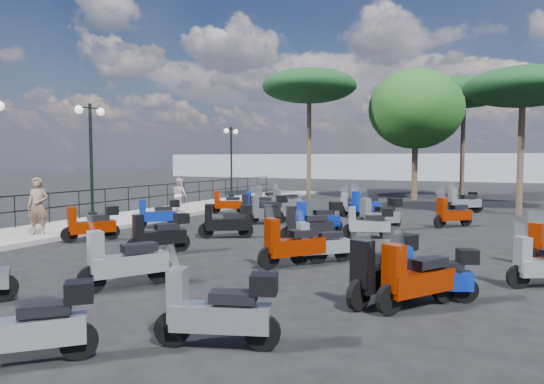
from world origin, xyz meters
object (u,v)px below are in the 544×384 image
at_px(scooter_16, 353,205).
at_px(woman, 38,206).
at_px(scooter_8, 227,222).
at_px(pine_0, 464,93).
at_px(pedestrian_far, 180,195).
at_px(scooter_15, 369,223).
at_px(scooter_19, 416,279).
at_px(scooter_27, 544,245).
at_px(scooter_28, 452,214).
at_px(scooter_5, 267,199).
at_px(scooter_18, 28,326).
at_px(scooter_25, 383,271).
at_px(scooter_22, 380,215).
at_px(scooter_24, 434,276).
at_px(scooter_11, 362,201).
at_px(scooter_17, 365,206).
at_px(scooter_14, 318,219).
at_px(scooter_29, 463,202).
at_px(lamp_post_1, 91,153).
at_px(scooter_10, 259,204).
at_px(scooter_9, 268,210).
at_px(scooter_6, 125,262).
at_px(pine_3, 523,88).
at_px(scooter_12, 218,311).
at_px(broadleaf_tree, 416,109).
at_px(scooter_2, 158,214).
at_px(scooter_4, 228,204).
at_px(scooter_30, 286,202).
at_px(scooter_7, 160,234).
at_px(scooter_23, 464,202).
at_px(scooter_1, 92,224).
at_px(scooter_26, 544,265).
at_px(pine_2, 309,87).
at_px(scooter_13, 292,245).
at_px(scooter_20, 320,245).
at_px(scooter_3, 259,211).

bearing_deg(scooter_16, woman, 79.88).
height_order(scooter_8, pine_0, pine_0).
relative_size(pedestrian_far, scooter_8, 0.96).
height_order(scooter_15, scooter_19, scooter_19).
distance_m(scooter_27, scooter_28, 6.03).
xyz_separation_m(scooter_5, scooter_18, (5.50, -17.63, 0.01)).
bearing_deg(scooter_16, scooter_25, 132.87).
height_order(scooter_5, scooter_28, scooter_28).
bearing_deg(woman, scooter_25, -34.21).
height_order(scooter_8, scooter_27, scooter_8).
relative_size(scooter_22, scooter_24, 1.05).
height_order(scooter_11, scooter_22, scooter_22).
bearing_deg(scooter_17, scooter_14, 119.35).
xyz_separation_m(scooter_17, scooter_29, (3.64, 3.45, 0.01)).
bearing_deg(lamp_post_1, scooter_10, 54.04).
xyz_separation_m(scooter_9, scooter_24, (7.08, -7.83, -0.06)).
distance_m(scooter_6, scooter_19, 5.36).
bearing_deg(scooter_22, scooter_8, 80.37).
xyz_separation_m(scooter_9, pine_3, (8.71, 7.30, 5.01)).
height_order(scooter_12, broadleaf_tree, broadleaf_tree).
bearing_deg(pine_3, scooter_8, -127.69).
height_order(scooter_14, scooter_15, scooter_14).
bearing_deg(pine_3, scooter_2, -139.56).
height_order(scooter_6, scooter_9, scooter_6).
distance_m(scooter_14, scooter_22, 2.36).
xyz_separation_m(scooter_10, scooter_25, (7.97, -10.80, 0.10)).
xyz_separation_m(scooter_2, scooter_4, (-0.05, 4.92, -0.04)).
distance_m(scooter_4, scooter_16, 5.59).
bearing_deg(scooter_18, pedestrian_far, -14.11).
bearing_deg(scooter_2, scooter_30, -60.89).
relative_size(scooter_7, scooter_29, 0.97).
xyz_separation_m(scooter_4, scooter_27, (12.11, -5.64, -0.01)).
height_order(scooter_15, scooter_18, scooter_18).
xyz_separation_m(scooter_14, scooter_23, (3.71, 9.76, -0.09)).
height_order(scooter_1, scooter_6, scooter_6).
xyz_separation_m(scooter_1, scooter_26, (11.92, -0.10, -0.07)).
height_order(scooter_11, broadleaf_tree, broadleaf_tree).
xyz_separation_m(scooter_11, pine_3, (6.89, 0.49, 5.12)).
distance_m(scooter_5, pine_0, 15.63).
relative_size(scooter_2, scooter_12, 0.81).
bearing_deg(scooter_14, broadleaf_tree, -44.87).
relative_size(pedestrian_far, pine_2, 0.19).
height_order(scooter_11, scooter_18, scooter_18).
distance_m(pine_0, pine_3, 10.08).
relative_size(scooter_13, scooter_20, 1.22).
xyz_separation_m(scooter_20, broadleaf_tree, (-1.00, 19.11, 4.95)).
distance_m(lamp_post_1, scooter_3, 6.84).
relative_size(scooter_14, broadleaf_tree, 0.18).
bearing_deg(scooter_3, pine_2, -20.20).
height_order(broadleaf_tree, pine_3, broadleaf_tree).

